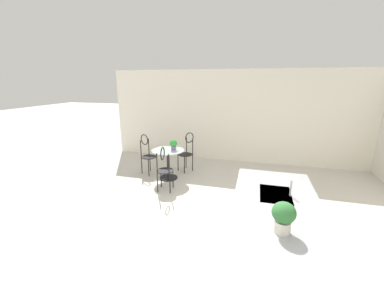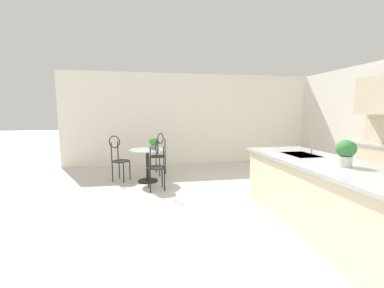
{
  "view_description": "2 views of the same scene",
  "coord_description": "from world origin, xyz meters",
  "px_view_note": "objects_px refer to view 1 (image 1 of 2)",
  "views": [
    {
      "loc": [
        2.82,
        0.53,
        2.37
      ],
      "look_at": [
        -1.47,
        -0.63,
        1.19
      ],
      "focal_mm": 22.27,
      "sensor_mm": 36.0,
      "label": 1
    },
    {
      "loc": [
        3.13,
        -1.48,
        1.57
      ],
      "look_at": [
        -1.56,
        -0.63,
        0.95
      ],
      "focal_mm": 22.97,
      "sensor_mm": 36.0,
      "label": 2
    }
  ],
  "objects_px": {
    "chair_near_window": "(164,167)",
    "chair_toward_desk": "(147,152)",
    "bistro_table": "(168,161)",
    "potted_plant_on_table": "(174,144)",
    "potted_plant_counter_near": "(284,216)",
    "chair_by_island": "(187,150)"
  },
  "relations": [
    {
      "from": "chair_near_window",
      "to": "chair_by_island",
      "type": "height_order",
      "value": "same"
    },
    {
      "from": "chair_toward_desk",
      "to": "potted_plant_counter_near",
      "type": "distance_m",
      "value": 4.42
    },
    {
      "from": "chair_near_window",
      "to": "potted_plant_counter_near",
      "type": "xyz_separation_m",
      "value": [
        2.3,
        2.17,
        0.53
      ]
    },
    {
      "from": "chair_by_island",
      "to": "chair_toward_desk",
      "type": "xyz_separation_m",
      "value": [
        0.47,
        -0.93,
        0.0
      ]
    },
    {
      "from": "bistro_table",
      "to": "potted_plant_on_table",
      "type": "distance_m",
      "value": 0.46
    },
    {
      "from": "chair_near_window",
      "to": "chair_toward_desk",
      "type": "height_order",
      "value": "same"
    },
    {
      "from": "chair_toward_desk",
      "to": "potted_plant_counter_near",
      "type": "bearing_deg",
      "value": 43.17
    },
    {
      "from": "potted_plant_on_table",
      "to": "potted_plant_counter_near",
      "type": "bearing_deg",
      "value": 36.02
    },
    {
      "from": "bistro_table",
      "to": "potted_plant_on_table",
      "type": "relative_size",
      "value": 3.21
    },
    {
      "from": "chair_toward_desk",
      "to": "potted_plant_counter_near",
      "type": "xyz_separation_m",
      "value": [
        3.2,
        3.0,
        0.53
      ]
    },
    {
      "from": "chair_toward_desk",
      "to": "potted_plant_on_table",
      "type": "relative_size",
      "value": 4.18
    },
    {
      "from": "potted_plant_counter_near",
      "to": "chair_by_island",
      "type": "bearing_deg",
      "value": -150.65
    },
    {
      "from": "chair_by_island",
      "to": "potted_plant_counter_near",
      "type": "relative_size",
      "value": 3.22
    },
    {
      "from": "chair_by_island",
      "to": "potted_plant_counter_near",
      "type": "distance_m",
      "value": 4.24
    },
    {
      "from": "chair_by_island",
      "to": "potted_plant_on_table",
      "type": "relative_size",
      "value": 4.18
    },
    {
      "from": "chair_by_island",
      "to": "potted_plant_on_table",
      "type": "xyz_separation_m",
      "value": [
        0.62,
        -0.15,
        0.31
      ]
    },
    {
      "from": "chair_toward_desk",
      "to": "potted_plant_on_table",
      "type": "height_order",
      "value": "chair_toward_desk"
    },
    {
      "from": "potted_plant_on_table",
      "to": "bistro_table",
      "type": "bearing_deg",
      "value": -70.9
    },
    {
      "from": "bistro_table",
      "to": "chair_toward_desk",
      "type": "relative_size",
      "value": 0.77
    },
    {
      "from": "bistro_table",
      "to": "potted_plant_on_table",
      "type": "height_order",
      "value": "potted_plant_on_table"
    },
    {
      "from": "potted_plant_counter_near",
      "to": "potted_plant_on_table",
      "type": "bearing_deg",
      "value": -143.98
    },
    {
      "from": "chair_near_window",
      "to": "chair_toward_desk",
      "type": "relative_size",
      "value": 1.0
    }
  ]
}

